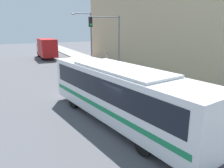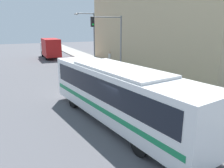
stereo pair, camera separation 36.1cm
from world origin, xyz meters
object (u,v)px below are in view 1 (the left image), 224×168
Objects in this scene: city_bus at (120,91)px; parking_meter at (130,72)px; delivery_truck at (46,48)px; traffic_light_pole at (109,36)px; street_lamp at (88,33)px; pedestrian_near_corner at (107,59)px; fire_hydrant at (164,90)px.

parking_meter is at bearing 46.56° from city_bus.
delivery_truck is at bearing 79.21° from city_bus.
delivery_truck is 1.15× the size of traffic_light_pole.
delivery_truck is 19.34m from parking_meter.
delivery_truck is 5.78× the size of parking_meter.
street_lamp is at bearing -63.35° from delivery_truck.
street_lamp is 3.51× the size of pedestrian_near_corner.
city_bus is 9.04m from parking_meter.
city_bus is 26.29m from delivery_truck.
parking_meter is at bearing -77.30° from delivery_truck.
traffic_light_pole reaches higher than pedestrian_near_corner.
street_lamp is (-0.14, 15.57, 3.62)m from fire_hydrant.
pedestrian_near_corner is at bearing -71.85° from street_lamp.
traffic_light_pole is (-0.91, 7.53, 3.67)m from fire_hydrant.
street_lamp is (4.11, -8.19, 2.41)m from delivery_truck.
pedestrian_near_corner is (1.89, 4.62, -3.04)m from traffic_light_pole.
fire_hydrant is (4.25, -23.76, -1.21)m from delivery_truck.
pedestrian_near_corner is at bearing -65.74° from delivery_truck.
fire_hydrant is 0.56× the size of parking_meter.
traffic_light_pole is 8.07m from street_lamp.
pedestrian_near_corner is at bearing 82.31° from parking_meter.
fire_hydrant is at bearing -90.00° from parking_meter.
delivery_truck is 24.16m from fire_hydrant.
city_bus is 1.73× the size of street_lamp.
street_lamp is at bearing 84.55° from traffic_light_pole.
pedestrian_near_corner is at bearing 58.55° from city_bus.
city_bus is at bearing -153.73° from fire_hydrant.
pedestrian_near_corner reaches higher than parking_meter.
traffic_light_pole is at bearing -95.45° from street_lamp.
street_lamp is at bearing 90.51° from fire_hydrant.
street_lamp reaches higher than fire_hydrant.
fire_hydrant is 0.10× the size of street_lamp.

